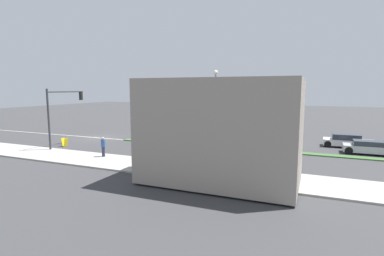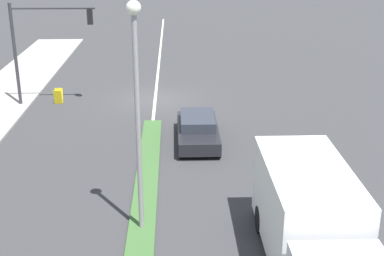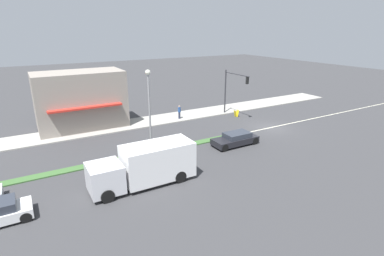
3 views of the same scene
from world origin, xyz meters
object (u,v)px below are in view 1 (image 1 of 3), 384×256
pedestrian (103,146)px  van_white (348,141)px  delivery_truck (250,128)px  sedan_dark (157,133)px  street_lamp (215,98)px  sedan_silver (371,148)px  warning_aframe_sign (65,142)px  traffic_signal_main (60,108)px

pedestrian → van_white: size_ratio=0.36×
delivery_truck → sedan_dark: (2.80, -10.21, -0.86)m
street_lamp → sedan_silver: street_lamp is taller
warning_aframe_sign → sedan_silver: sedan_silver is taller
sedan_dark → sedan_silver: bearing=90.0°
pedestrian → street_lamp: bearing=138.6°
sedan_dark → van_white: (-2.80, 19.84, 0.02)m
traffic_signal_main → sedan_dark: traffic_signal_main is taller
traffic_signal_main → van_white: size_ratio=1.22×
pedestrian → sedan_silver: bearing=116.3°
traffic_signal_main → sedan_dark: bearing=145.2°
traffic_signal_main → sedan_silver: size_ratio=1.23×
street_lamp → warning_aframe_sign: (5.49, -13.90, -4.35)m
street_lamp → van_white: size_ratio=1.61×
pedestrian → sedan_dark: size_ratio=0.36×
warning_aframe_sign → sedan_silver: size_ratio=0.18×
traffic_signal_main → warning_aframe_sign: traffic_signal_main is taller
traffic_signal_main → sedan_silver: traffic_signal_main is taller
sedan_dark → van_white: size_ratio=0.99×
traffic_signal_main → pedestrian: (1.89, 6.51, -2.92)m
street_lamp → pedestrian: street_lamp is taller
van_white → sedan_dark: bearing=-82.0°
pedestrian → warning_aframe_sign: 7.31m
delivery_truck → sedan_dark: bearing=-74.7°
warning_aframe_sign → sedan_dark: 9.82m
street_lamp → sedan_silver: size_ratio=1.61×
traffic_signal_main → sedan_dark: (-8.32, 5.78, -3.30)m
delivery_truck → sedan_dark: 10.63m
delivery_truck → pedestrian: bearing=-36.1°
van_white → delivery_truck: bearing=-90.0°
street_lamp → pedestrian: (8.02, -7.06, -3.79)m
traffic_signal_main → street_lamp: size_ratio=0.76×
delivery_truck → van_white: delivery_truck is taller
sedan_silver → pedestrian: bearing=-63.7°
delivery_truck → van_white: bearing=90.0°
van_white → sedan_silver: bearing=29.7°
van_white → pedestrian: bearing=-55.7°
traffic_signal_main → pedestrian: 7.38m
warning_aframe_sign → delivery_truck: (-10.49, 16.33, 1.04)m
delivery_truck → warning_aframe_sign: bearing=-57.3°
warning_aframe_sign → traffic_signal_main: bearing=27.5°
delivery_truck → sedan_silver: (2.80, 11.23, -0.88)m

